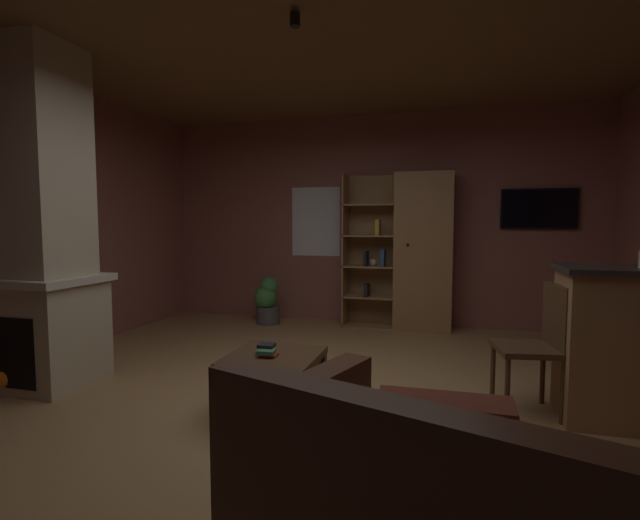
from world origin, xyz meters
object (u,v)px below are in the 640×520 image
(table_book_0, at_px, (269,355))
(potted_floor_plant, at_px, (267,300))
(wall_mounted_tv, at_px, (539,209))
(coffee_table, at_px, (273,366))
(table_book_1, at_px, (266,352))
(table_book_2, at_px, (266,346))
(dining_chair, at_px, (539,340))
(bookshelf_cabinet, at_px, (416,253))
(stone_fireplace, at_px, (33,235))

(table_book_0, relative_size, potted_floor_plant, 0.19)
(table_book_0, relative_size, wall_mounted_tv, 0.13)
(coffee_table, relative_size, table_book_1, 5.31)
(table_book_1, bearing_deg, table_book_2, 109.14)
(coffee_table, xyz_separation_m, dining_chair, (1.81, 0.49, 0.19))
(bookshelf_cabinet, relative_size, table_book_0, 16.90)
(dining_chair, xyz_separation_m, potted_floor_plant, (-2.96, 2.22, -0.22))
(coffee_table, relative_size, wall_mounted_tv, 0.75)
(table_book_1, distance_m, table_book_2, 0.08)
(table_book_1, height_order, potted_floor_plant, potted_floor_plant)
(stone_fireplace, relative_size, table_book_0, 23.79)
(bookshelf_cabinet, height_order, wall_mounted_tv, bookshelf_cabinet)
(coffee_table, height_order, table_book_0, table_book_0)
(dining_chair, bearing_deg, bookshelf_cabinet, 112.82)
(table_book_2, bearing_deg, table_book_0, -52.74)
(coffee_table, distance_m, wall_mounted_tv, 4.03)
(table_book_1, xyz_separation_m, potted_floor_plant, (-1.13, 2.79, -0.14))
(wall_mounted_tv, bearing_deg, potted_floor_plant, -172.68)
(bookshelf_cabinet, distance_m, table_book_2, 3.10)
(table_book_2, height_order, potted_floor_plant, potted_floor_plant)
(table_book_1, height_order, wall_mounted_tv, wall_mounted_tv)
(dining_chair, relative_size, potted_floor_plant, 1.46)
(stone_fireplace, relative_size, bookshelf_cabinet, 1.41)
(table_book_0, distance_m, potted_floor_plant, 3.00)
(coffee_table, distance_m, potted_floor_plant, 2.95)
(table_book_0, bearing_deg, wall_mounted_tv, 55.21)
(stone_fireplace, height_order, potted_floor_plant, stone_fireplace)
(stone_fireplace, height_order, coffee_table, stone_fireplace)
(coffee_table, height_order, wall_mounted_tv, wall_mounted_tv)
(potted_floor_plant, bearing_deg, coffee_table, -67.01)
(dining_chair, height_order, wall_mounted_tv, wall_mounted_tv)
(table_book_0, xyz_separation_m, potted_floor_plant, (-1.14, 2.77, -0.12))
(coffee_table, relative_size, table_book_2, 5.79)
(table_book_1, bearing_deg, bookshelf_cabinet, 75.05)
(table_book_0, height_order, dining_chair, dining_chair)
(coffee_table, xyz_separation_m, table_book_0, (-0.01, -0.06, 0.10))
(table_book_2, bearing_deg, bookshelf_cabinet, 74.28)
(table_book_1, bearing_deg, coffee_table, 71.90)
(table_book_2, relative_size, dining_chair, 0.12)
(coffee_table, bearing_deg, table_book_2, -171.52)
(bookshelf_cabinet, bearing_deg, stone_fireplace, -135.09)
(table_book_2, relative_size, potted_floor_plant, 0.18)
(table_book_1, distance_m, dining_chair, 1.92)
(stone_fireplace, height_order, table_book_2, stone_fireplace)
(coffee_table, relative_size, table_book_0, 5.59)
(stone_fireplace, bearing_deg, bookshelf_cabinet, 44.91)
(table_book_0, bearing_deg, potted_floor_plant, 112.37)
(stone_fireplace, distance_m, table_book_2, 2.22)
(table_book_2, xyz_separation_m, potted_floor_plant, (-1.10, 2.72, -0.17))
(stone_fireplace, relative_size, table_book_1, 22.59)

